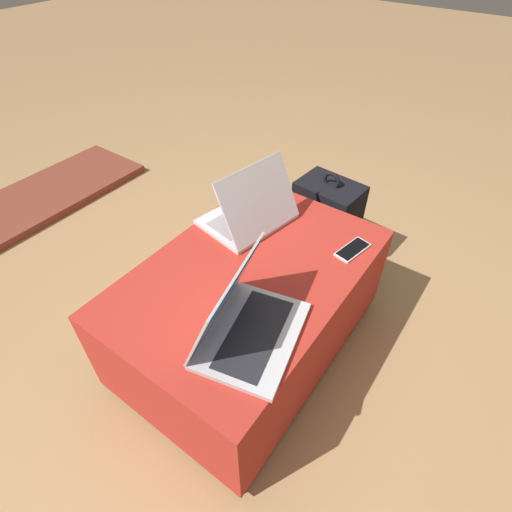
% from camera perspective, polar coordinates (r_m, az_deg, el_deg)
% --- Properties ---
extents(ground_plane, '(14.00, 14.00, 0.00)m').
position_cam_1_polar(ground_plane, '(1.71, -0.77, -12.39)').
color(ground_plane, tan).
extents(ottoman, '(0.99, 0.66, 0.44)m').
position_cam_1_polar(ottoman, '(1.54, -0.85, -7.68)').
color(ottoman, maroon).
rests_on(ottoman, ground_plane).
extents(laptop_near, '(0.39, 0.33, 0.25)m').
position_cam_1_polar(laptop_near, '(1.16, -1.83, -9.43)').
color(laptop_near, silver).
rests_on(laptop_near, ottoman).
extents(laptop_far, '(0.37, 0.31, 0.25)m').
position_cam_1_polar(laptop_far, '(1.54, -0.79, 6.24)').
color(laptop_far, silver).
rests_on(laptop_far, ottoman).
extents(cell_phone, '(0.15, 0.09, 0.01)m').
position_cam_1_polar(cell_phone, '(1.49, 13.64, 0.89)').
color(cell_phone, white).
rests_on(cell_phone, ottoman).
extents(backpack, '(0.27, 0.30, 0.50)m').
position_cam_1_polar(backpack, '(1.97, 10.06, 4.60)').
color(backpack, black).
rests_on(backpack, ground_plane).
extents(fireplace_hearth, '(1.40, 0.50, 0.04)m').
position_cam_1_polar(fireplace_hearth, '(2.75, -29.93, 6.31)').
color(fireplace_hearth, brown).
rests_on(fireplace_hearth, ground_plane).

